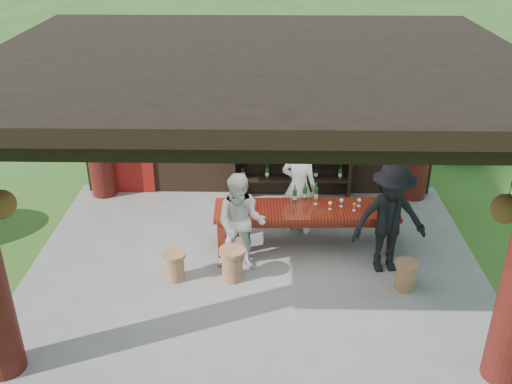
{
  "coord_description": "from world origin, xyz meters",
  "views": [
    {
      "loc": [
        0.15,
        -7.85,
        5.32
      ],
      "look_at": [
        0.0,
        0.4,
        1.15
      ],
      "focal_mm": 40.0,
      "sensor_mm": 36.0,
      "label": 1
    }
  ],
  "objects_px": {
    "tasting_table": "(306,214)",
    "stool_near_left": "(232,263)",
    "stool_far_left": "(175,265)",
    "guest_woman": "(241,223)",
    "wine_shelf": "(292,150)",
    "stool_near_right": "(405,275)",
    "napkin_basket": "(247,205)",
    "host": "(299,187)",
    "guest_man": "(390,219)"
  },
  "relations": [
    {
      "from": "tasting_table",
      "to": "host",
      "type": "distance_m",
      "value": 0.61
    },
    {
      "from": "host",
      "to": "guest_man",
      "type": "bearing_deg",
      "value": 161.1
    },
    {
      "from": "stool_near_left",
      "to": "stool_far_left",
      "type": "xyz_separation_m",
      "value": [
        -0.9,
        -0.02,
        -0.04
      ]
    },
    {
      "from": "host",
      "to": "guest_woman",
      "type": "distance_m",
      "value": 1.56
    },
    {
      "from": "wine_shelf",
      "to": "stool_far_left",
      "type": "bearing_deg",
      "value": -124.03
    },
    {
      "from": "tasting_table",
      "to": "stool_near_right",
      "type": "height_order",
      "value": "tasting_table"
    },
    {
      "from": "tasting_table",
      "to": "napkin_basket",
      "type": "relative_size",
      "value": 11.96
    },
    {
      "from": "wine_shelf",
      "to": "stool_near_right",
      "type": "bearing_deg",
      "value": -61.67
    },
    {
      "from": "stool_near_left",
      "to": "guest_man",
      "type": "relative_size",
      "value": 0.29
    },
    {
      "from": "host",
      "to": "napkin_basket",
      "type": "distance_m",
      "value": 1.07
    },
    {
      "from": "host",
      "to": "guest_man",
      "type": "xyz_separation_m",
      "value": [
        1.37,
        -1.21,
        0.05
      ]
    },
    {
      "from": "tasting_table",
      "to": "guest_woman",
      "type": "distance_m",
      "value": 1.27
    },
    {
      "from": "stool_near_right",
      "to": "guest_woman",
      "type": "bearing_deg",
      "value": 168.18
    },
    {
      "from": "tasting_table",
      "to": "host",
      "type": "bearing_deg",
      "value": 99.84
    },
    {
      "from": "guest_woman",
      "to": "napkin_basket",
      "type": "height_order",
      "value": "guest_woman"
    },
    {
      "from": "tasting_table",
      "to": "host",
      "type": "xyz_separation_m",
      "value": [
        -0.1,
        0.55,
        0.25
      ]
    },
    {
      "from": "stool_far_left",
      "to": "wine_shelf",
      "type": "bearing_deg",
      "value": 55.97
    },
    {
      "from": "stool_near_left",
      "to": "guest_woman",
      "type": "relative_size",
      "value": 0.33
    },
    {
      "from": "wine_shelf",
      "to": "guest_man",
      "type": "distance_m",
      "value": 2.89
    },
    {
      "from": "guest_man",
      "to": "host",
      "type": "bearing_deg",
      "value": 130.23
    },
    {
      "from": "guest_man",
      "to": "napkin_basket",
      "type": "relative_size",
      "value": 7.13
    },
    {
      "from": "stool_near_right",
      "to": "stool_near_left",
      "type": "bearing_deg",
      "value": 175.59
    },
    {
      "from": "wine_shelf",
      "to": "host",
      "type": "xyz_separation_m",
      "value": [
        0.07,
        -1.3,
        -0.16
      ]
    },
    {
      "from": "host",
      "to": "guest_woman",
      "type": "height_order",
      "value": "host"
    },
    {
      "from": "tasting_table",
      "to": "stool_near_left",
      "type": "height_order",
      "value": "tasting_table"
    },
    {
      "from": "stool_near_left",
      "to": "guest_man",
      "type": "distance_m",
      "value": 2.57
    },
    {
      "from": "wine_shelf",
      "to": "guest_man",
      "type": "bearing_deg",
      "value": -60.19
    },
    {
      "from": "tasting_table",
      "to": "guest_man",
      "type": "relative_size",
      "value": 1.68
    },
    {
      "from": "wine_shelf",
      "to": "guest_man",
      "type": "height_order",
      "value": "wine_shelf"
    },
    {
      "from": "tasting_table",
      "to": "stool_near_right",
      "type": "relative_size",
      "value": 6.61
    },
    {
      "from": "stool_near_left",
      "to": "host",
      "type": "height_order",
      "value": "host"
    },
    {
      "from": "stool_far_left",
      "to": "guest_woman",
      "type": "xyz_separation_m",
      "value": [
        1.03,
        0.35,
        0.58
      ]
    },
    {
      "from": "tasting_table",
      "to": "host",
      "type": "height_order",
      "value": "host"
    },
    {
      "from": "wine_shelf",
      "to": "tasting_table",
      "type": "height_order",
      "value": "wine_shelf"
    },
    {
      "from": "wine_shelf",
      "to": "napkin_basket",
      "type": "bearing_deg",
      "value": -113.31
    },
    {
      "from": "stool_far_left",
      "to": "guest_man",
      "type": "distance_m",
      "value": 3.45
    },
    {
      "from": "wine_shelf",
      "to": "host",
      "type": "height_order",
      "value": "wine_shelf"
    },
    {
      "from": "guest_woman",
      "to": "host",
      "type": "bearing_deg",
      "value": 58.21
    },
    {
      "from": "wine_shelf",
      "to": "host",
      "type": "bearing_deg",
      "value": -86.82
    },
    {
      "from": "guest_woman",
      "to": "napkin_basket",
      "type": "xyz_separation_m",
      "value": [
        0.09,
        0.62,
        -0.01
      ]
    },
    {
      "from": "host",
      "to": "napkin_basket",
      "type": "height_order",
      "value": "host"
    },
    {
      "from": "wine_shelf",
      "to": "stool_near_right",
      "type": "relative_size",
      "value": 4.98
    },
    {
      "from": "wine_shelf",
      "to": "stool_near_left",
      "type": "relative_size",
      "value": 4.29
    },
    {
      "from": "tasting_table",
      "to": "stool_near_left",
      "type": "relative_size",
      "value": 5.7
    },
    {
      "from": "stool_near_left",
      "to": "stool_far_left",
      "type": "distance_m",
      "value": 0.9
    },
    {
      "from": "host",
      "to": "wine_shelf",
      "type": "bearing_deg",
      "value": -64.15
    },
    {
      "from": "wine_shelf",
      "to": "guest_woman",
      "type": "distance_m",
      "value": 2.68
    },
    {
      "from": "tasting_table",
      "to": "stool_far_left",
      "type": "xyz_separation_m",
      "value": [
        -2.1,
        -1.01,
        -0.38
      ]
    },
    {
      "from": "host",
      "to": "guest_woman",
      "type": "bearing_deg",
      "value": 73.92
    },
    {
      "from": "stool_far_left",
      "to": "host",
      "type": "distance_m",
      "value": 2.62
    }
  ]
}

